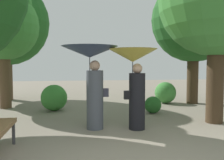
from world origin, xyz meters
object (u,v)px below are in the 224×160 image
tree_near_right (194,13)px  tree_far_back (5,16)px  tree_mid_left (3,19)px  person_left (91,68)px  person_right (134,71)px

tree_near_right → tree_far_back: tree_far_back is taller
tree_mid_left → tree_far_back: (-0.49, 2.13, 0.51)m
person_left → person_right: size_ratio=1.03×
tree_near_right → person_left: bearing=-142.7°
tree_far_back → person_right: bearing=-52.5°
person_right → tree_far_back: tree_far_back is taller
person_right → tree_far_back: 7.35m
person_left → tree_far_back: (-3.28, 5.37, 2.16)m
tree_near_right → tree_mid_left: (-7.02, 0.03, -0.43)m
person_left → tree_near_right: size_ratio=0.36×
tree_mid_left → person_left: bearing=-49.2°
person_left → person_right: bearing=-106.5°
person_left → tree_near_right: bearing=-58.5°
person_right → tree_mid_left: bearing=42.0°
tree_far_back → tree_mid_left: bearing=-77.0°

